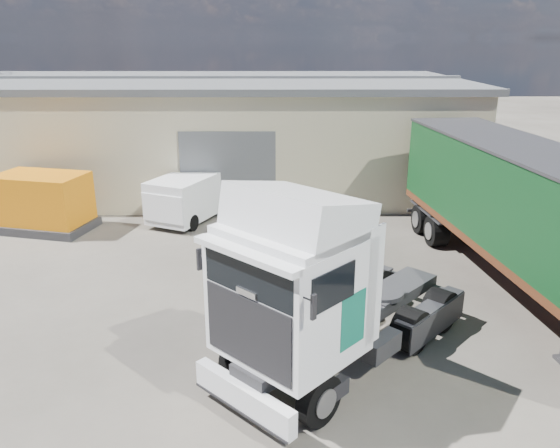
{
  "coord_description": "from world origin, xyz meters",
  "views": [
    {
      "loc": [
        0.02,
        -12.38,
        7.23
      ],
      "look_at": [
        0.13,
        3.0,
        1.97
      ],
      "focal_mm": 35.0,
      "sensor_mm": 36.0,
      "label": 1
    }
  ],
  "objects_px": {
    "tractor_unit": "(317,297)",
    "box_trailer": "(523,204)",
    "panel_van": "(192,196)",
    "orange_skip": "(44,206)"
  },
  "relations": [
    {
      "from": "panel_van",
      "to": "orange_skip",
      "type": "distance_m",
      "value": 5.82
    },
    {
      "from": "box_trailer",
      "to": "panel_van",
      "type": "distance_m",
      "value": 12.79
    },
    {
      "from": "tractor_unit",
      "to": "box_trailer",
      "type": "height_order",
      "value": "tractor_unit"
    },
    {
      "from": "box_trailer",
      "to": "tractor_unit",
      "type": "bearing_deg",
      "value": -149.5
    },
    {
      "from": "panel_van",
      "to": "orange_skip",
      "type": "xyz_separation_m",
      "value": [
        -5.64,
        -1.42,
        -0.0
      ]
    },
    {
      "from": "box_trailer",
      "to": "orange_skip",
      "type": "bearing_deg",
      "value": 156.33
    },
    {
      "from": "orange_skip",
      "to": "panel_van",
      "type": "bearing_deg",
      "value": 27.83
    },
    {
      "from": "tractor_unit",
      "to": "box_trailer",
      "type": "bearing_deg",
      "value": 80.17
    },
    {
      "from": "box_trailer",
      "to": "panel_van",
      "type": "xyz_separation_m",
      "value": [
        -10.8,
        6.66,
        -1.62
      ]
    },
    {
      "from": "tractor_unit",
      "to": "box_trailer",
      "type": "distance_m",
      "value": 7.98
    }
  ]
}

